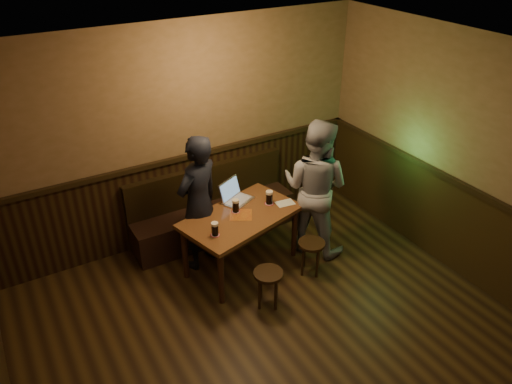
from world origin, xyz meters
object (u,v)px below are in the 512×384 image
object	(u,v)px
pint_right	(269,197)
laptop	(234,196)
person_suit	(199,203)
pint_mid	(236,206)
stool_right	(311,248)
bench	(213,214)
pint_left	(215,229)
stool_left	(268,279)
person_grey	(315,187)
pub_table	(241,222)

from	to	relation	value
pint_right	laptop	world-z (taller)	laptop
pint_right	person_suit	size ratio (longest dim) A/B	0.10
pint_mid	pint_right	xyz separation A→B (m)	(0.44, -0.04, 0.00)
stool_right	bench	bearing A→B (deg)	116.49
pint_left	laptop	size ratio (longest dim) A/B	0.36
stool_left	person_grey	distance (m)	1.35
pub_table	pint_left	xyz separation A→B (m)	(-0.44, -0.22, 0.18)
stool_right	laptop	world-z (taller)	laptop
pint_left	person_grey	distance (m)	1.43
pint_left	pint_mid	size ratio (longest dim) A/B	0.98
stool_right	pint_mid	distance (m)	1.03
bench	laptop	distance (m)	0.69
pint_left	pint_right	xyz separation A→B (m)	(0.86, 0.26, 0.01)
pint_left	person_suit	size ratio (longest dim) A/B	0.09
bench	pint_left	xyz separation A→B (m)	(-0.44, -1.01, 0.51)
stool_left	stool_right	distance (m)	0.77
bench	pint_left	bearing A→B (deg)	-113.53
bench	pint_mid	bearing A→B (deg)	-91.44
stool_left	pint_mid	xyz separation A→B (m)	(0.06, 0.84, 0.47)
bench	pub_table	bearing A→B (deg)	-90.00
pub_table	person_grey	xyz separation A→B (m)	(0.98, -0.10, 0.24)
bench	pub_table	xyz separation A→B (m)	(0.00, -0.80, 0.33)
laptop	pub_table	bearing A→B (deg)	-132.48
pint_left	stool_right	bearing A→B (deg)	-15.72
pint_mid	laptop	distance (m)	0.26
person_suit	stool_right	bearing A→B (deg)	119.13
pub_table	stool_left	world-z (taller)	pub_table
pint_mid	laptop	bearing A→B (deg)	64.91
bench	pint_mid	world-z (taller)	bench
bench	pub_table	size ratio (longest dim) A/B	1.42
pint_right	person_suit	distance (m)	0.85
person_suit	person_grey	size ratio (longest dim) A/B	0.97
stool_left	laptop	world-z (taller)	laptop
pub_table	pint_left	size ratio (longest dim) A/B	9.53
stool_right	person_suit	bearing A→B (deg)	141.28
pub_table	laptop	xyz separation A→B (m)	(0.09, 0.33, 0.16)
pint_mid	person_grey	world-z (taller)	person_grey
pub_table	pint_right	size ratio (longest dim) A/B	8.86
pub_table	stool_left	xyz separation A→B (m)	(-0.08, -0.75, -0.29)
stool_right	laptop	size ratio (longest dim) A/B	0.96
pint_right	person_suit	xyz separation A→B (m)	(-0.81, 0.27, 0.03)
laptop	person_suit	xyz separation A→B (m)	(-0.48, -0.02, 0.05)
laptop	stool_right	bearing A→B (deg)	-83.22
pub_table	pint_mid	xyz separation A→B (m)	(-0.02, 0.09, 0.18)
pint_left	person_grey	world-z (taller)	person_grey
bench	pint_right	bearing A→B (deg)	-60.77
person_suit	laptop	bearing A→B (deg)	159.85
bench	laptop	bearing A→B (deg)	-78.52
bench	person_grey	xyz separation A→B (m)	(0.98, -0.90, 0.57)
bench	stool_right	bearing A→B (deg)	-63.51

